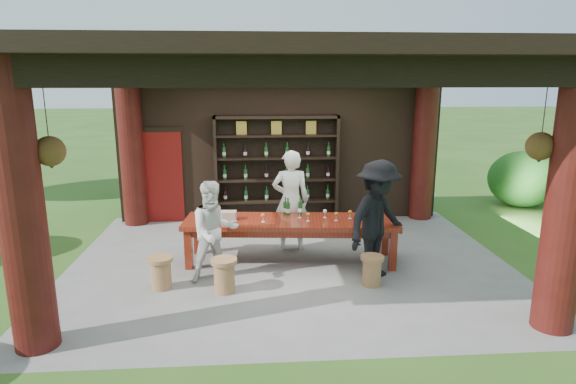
{
  "coord_description": "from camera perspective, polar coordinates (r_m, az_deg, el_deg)",
  "views": [
    {
      "loc": [
        -0.57,
        -7.7,
        3.07
      ],
      "look_at": [
        0.0,
        0.4,
        1.15
      ],
      "focal_mm": 30.0,
      "sensor_mm": 36.0,
      "label": 1
    }
  ],
  "objects": [
    {
      "name": "ground",
      "position": [
        8.31,
        0.2,
        -8.38
      ],
      "size": [
        90.0,
        90.0,
        0.0
      ],
      "primitive_type": "plane",
      "color": "#2D5119",
      "rests_on": "ground"
    },
    {
      "name": "pavilion",
      "position": [
        8.2,
        -0.11,
        6.72
      ],
      "size": [
        7.5,
        6.0,
        3.6
      ],
      "color": "slate",
      "rests_on": "ground"
    },
    {
      "name": "wine_shelf",
      "position": [
        10.34,
        -1.34,
        2.66
      ],
      "size": [
        2.63,
        0.4,
        2.32
      ],
      "color": "black",
      "rests_on": "ground"
    },
    {
      "name": "tasting_table",
      "position": [
        8.16,
        0.31,
        -4.04
      ],
      "size": [
        3.65,
        1.23,
        0.75
      ],
      "rotation": [
        0.0,
        0.0,
        -0.09
      ],
      "color": "#61220D",
      "rests_on": "ground"
    },
    {
      "name": "stool_near_left",
      "position": [
        7.21,
        -7.56,
        -9.66
      ],
      "size": [
        0.39,
        0.39,
        0.51
      ],
      "rotation": [
        0.0,
        0.0,
        0.41
      ],
      "color": "#93643A",
      "rests_on": "ground"
    },
    {
      "name": "stool_near_right",
      "position": [
        7.49,
        9.91,
        -9.05
      ],
      "size": [
        0.35,
        0.35,
        0.47
      ],
      "rotation": [
        0.0,
        0.0,
        -0.17
      ],
      "color": "#93643A",
      "rests_on": "ground"
    },
    {
      "name": "stool_far_left",
      "position": [
        7.51,
        -14.81,
        -9.14
      ],
      "size": [
        0.37,
        0.37,
        0.49
      ],
      "rotation": [
        0.0,
        0.0,
        -0.37
      ],
      "color": "#93643A",
      "rests_on": "ground"
    },
    {
      "name": "host",
      "position": [
        8.7,
        0.33,
        -1.01
      ],
      "size": [
        0.67,
        0.44,
        1.84
      ],
      "primitive_type": "imported",
      "rotation": [
        0.0,
        0.0,
        3.14
      ],
      "color": "silver",
      "rests_on": "ground"
    },
    {
      "name": "guest_woman",
      "position": [
        7.48,
        -8.74,
        -4.63
      ],
      "size": [
        0.91,
        0.81,
        1.57
      ],
      "primitive_type": "imported",
      "rotation": [
        0.0,
        0.0,
        0.33
      ],
      "color": "silver",
      "rests_on": "ground"
    },
    {
      "name": "guest_man",
      "position": [
        7.59,
        10.55,
        -3.26
      ],
      "size": [
        1.38,
        1.3,
        1.87
      ],
      "primitive_type": "imported",
      "rotation": [
        0.0,
        0.0,
        0.67
      ],
      "color": "black",
      "rests_on": "ground"
    },
    {
      "name": "table_bottles",
      "position": [
        8.39,
        0.39,
        -1.66
      ],
      "size": [
        0.34,
        0.14,
        0.31
      ],
      "color": "#194C1E",
      "rests_on": "tasting_table"
    },
    {
      "name": "table_glasses",
      "position": [
        8.11,
        3.85,
        -2.79
      ],
      "size": [
        1.69,
        0.31,
        0.15
      ],
      "color": "silver",
      "rests_on": "tasting_table"
    },
    {
      "name": "napkin_basket",
      "position": [
        8.18,
        -7.06,
        -2.76
      ],
      "size": [
        0.27,
        0.2,
        0.14
      ],
      "primitive_type": "cube",
      "rotation": [
        0.0,
        0.0,
        -0.09
      ],
      "color": "#BF6672",
      "rests_on": "tasting_table"
    },
    {
      "name": "shrubs",
      "position": [
        9.12,
        13.32,
        -3.03
      ],
      "size": [
        15.39,
        8.3,
        1.36
      ],
      "color": "#194C14",
      "rests_on": "ground"
    },
    {
      "name": "trees",
      "position": [
        10.09,
        21.39,
        14.11
      ],
      "size": [
        22.49,
        10.2,
        4.8
      ],
      "color": "#3F2819",
      "rests_on": "ground"
    }
  ]
}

